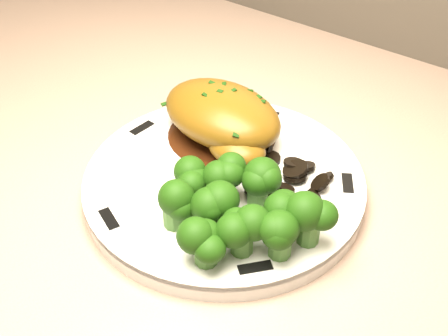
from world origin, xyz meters
The scene contains 10 objects.
plate centered at (-0.15, 1.61, 0.96)m, with size 0.27×0.27×0.02m, color silver.
rim_accent_0 centered at (-0.05, 1.68, 0.97)m, with size 0.03×0.01×0.00m, color black.
rim_accent_1 centered at (-0.18, 1.73, 0.97)m, with size 0.03×0.01×0.00m, color black.
rim_accent_2 centered at (-0.27, 1.62, 0.97)m, with size 0.03×0.01×0.00m, color black.
rim_accent_3 centered at (-0.20, 1.51, 0.97)m, with size 0.03×0.01×0.00m, color black.
rim_accent_4 centered at (-0.06, 1.54, 0.97)m, with size 0.03×0.01×0.00m, color black.
gravy_pool centered at (-0.20, 1.66, 0.97)m, with size 0.11×0.11×0.00m, color black.
chicken_breast centered at (-0.19, 1.66, 1.00)m, with size 0.14×0.10×0.05m.
mushroom_pile centered at (-0.11, 1.63, 0.98)m, with size 0.09×0.07×0.03m.
broccoli_florets centered at (-0.10, 1.56, 1.00)m, with size 0.14×0.11×0.04m.
Camera 1 is at (0.10, 1.29, 1.32)m, focal length 45.00 mm.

